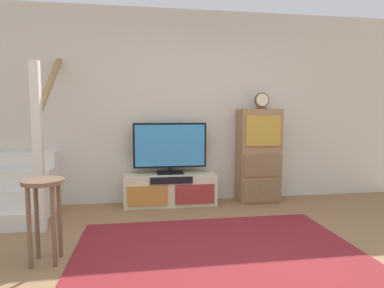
# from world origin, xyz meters

# --- Properties ---
(ground_plane) EXTENTS (20.00, 20.00, 0.00)m
(ground_plane) POSITION_xyz_m (0.00, 0.00, 0.00)
(ground_plane) COLOR olive
(back_wall) EXTENTS (6.40, 0.12, 2.70)m
(back_wall) POSITION_xyz_m (0.00, 2.46, 1.35)
(back_wall) COLOR beige
(back_wall) RESTS_ON ground_plane
(area_rug) EXTENTS (2.60, 1.80, 0.01)m
(area_rug) POSITION_xyz_m (0.00, 0.60, 0.01)
(area_rug) COLOR maroon
(area_rug) RESTS_ON ground_plane
(media_console) EXTENTS (1.25, 0.38, 0.44)m
(media_console) POSITION_xyz_m (-0.30, 2.19, 0.22)
(media_console) COLOR beige
(media_console) RESTS_ON ground_plane
(television) EXTENTS (1.00, 0.22, 0.70)m
(television) POSITION_xyz_m (-0.30, 2.22, 0.80)
(television) COLOR black
(television) RESTS_ON media_console
(side_cabinet) EXTENTS (0.58, 0.38, 1.32)m
(side_cabinet) POSITION_xyz_m (0.96, 2.20, 0.66)
(side_cabinet) COLOR #93704C
(side_cabinet) RESTS_ON ground_plane
(desk_clock) EXTENTS (0.20, 0.08, 0.23)m
(desk_clock) POSITION_xyz_m (0.99, 2.19, 1.44)
(desk_clock) COLOR #4C3823
(desk_clock) RESTS_ON side_cabinet
(staircase) EXTENTS (1.00, 1.36, 2.20)m
(staircase) POSITION_xyz_m (-2.24, 2.20, 0.37)
(staircase) COLOR silver
(staircase) RESTS_ON ground_plane
(bar_stool_near) EXTENTS (0.34, 0.34, 0.71)m
(bar_stool_near) POSITION_xyz_m (-1.49, 0.64, 0.53)
(bar_stool_near) COLOR brown
(bar_stool_near) RESTS_ON ground_plane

